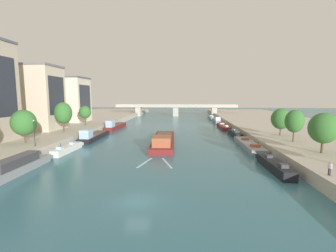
% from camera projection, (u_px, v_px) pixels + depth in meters
% --- Properties ---
extents(ground_plane, '(400.00, 400.00, 0.00)m').
position_uv_depth(ground_plane, '(137.00, 202.00, 24.47)').
color(ground_plane, '#336675').
extents(quay_left, '(36.00, 170.00, 1.83)m').
position_uv_depth(quay_left, '(59.00, 125.00, 81.46)').
color(quay_left, '#B7AD9E').
rests_on(quay_left, ground).
extents(quay_right, '(36.00, 170.00, 1.83)m').
position_uv_depth(quay_right, '(289.00, 127.00, 76.10)').
color(quay_right, '#B7AD9E').
rests_on(quay_right, ground).
extents(barge_midriver, '(5.68, 24.02, 3.00)m').
position_uv_depth(barge_midriver, '(163.00, 140.00, 53.38)').
color(barge_midriver, maroon).
rests_on(barge_midriver, ground).
extents(wake_behind_barge, '(5.60, 6.01, 0.03)m').
position_uv_depth(wake_behind_barge, '(156.00, 163.00, 38.80)').
color(wake_behind_barge, '#A5D1DB').
rests_on(wake_behind_barge, ground).
extents(moored_boat_left_near, '(2.23, 13.12, 2.47)m').
position_uv_depth(moored_boat_left_near, '(20.00, 166.00, 33.75)').
color(moored_boat_left_near, gray).
rests_on(moored_boat_left_near, ground).
extents(moored_boat_left_gap_after, '(1.94, 10.17, 2.30)m').
position_uv_depth(moored_boat_left_gap_after, '(68.00, 149.00, 46.36)').
color(moored_boat_left_gap_after, silver).
rests_on(moored_boat_left_gap_after, ground).
extents(moored_boat_left_end, '(3.18, 15.49, 3.09)m').
position_uv_depth(moored_boat_left_end, '(93.00, 136.00, 59.53)').
color(moored_boat_left_end, black).
rests_on(moored_boat_left_end, ground).
extents(moored_boat_left_second, '(3.18, 16.31, 3.31)m').
position_uv_depth(moored_boat_left_second, '(115.00, 126.00, 78.64)').
color(moored_boat_left_second, maroon).
rests_on(moored_boat_left_second, ground).
extents(moored_boat_right_midway, '(2.15, 11.36, 2.44)m').
position_uv_depth(moored_boat_right_midway, '(274.00, 165.00, 35.01)').
color(moored_boat_right_midway, black).
rests_on(moored_boat_right_midway, ground).
extents(moored_boat_right_upstream, '(3.17, 16.03, 2.27)m').
position_uv_depth(moored_boat_right_upstream, '(249.00, 145.00, 50.04)').
color(moored_boat_right_upstream, gray).
rests_on(moored_boat_right_upstream, ground).
extents(moored_boat_right_gap_after, '(1.99, 10.95, 2.44)m').
position_uv_depth(moored_boat_right_gap_after, '(235.00, 134.00, 64.20)').
color(moored_boat_right_gap_after, black).
rests_on(moored_boat_right_gap_after, ground).
extents(moored_boat_right_far, '(2.83, 15.03, 2.16)m').
position_uv_depth(moored_boat_right_far, '(224.00, 127.00, 80.25)').
color(moored_boat_right_far, maroon).
rests_on(moored_boat_right_far, ground).
extents(moored_boat_right_second, '(2.29, 12.79, 2.77)m').
position_uv_depth(moored_boat_right_second, '(217.00, 120.00, 96.84)').
color(moored_boat_right_second, gray).
rests_on(moored_boat_right_second, ground).
extents(moored_boat_right_lone, '(2.90, 13.83, 2.30)m').
position_uv_depth(moored_boat_right_lone, '(212.00, 118.00, 112.46)').
color(moored_boat_right_lone, gray).
rests_on(moored_boat_right_lone, ground).
extents(tree_left_far, '(4.54, 4.54, 6.43)m').
position_uv_depth(tree_left_far, '(24.00, 123.00, 45.28)').
color(tree_left_far, brown).
rests_on(tree_left_far, quay_left).
extents(tree_left_past_mid, '(4.23, 4.23, 7.49)m').
position_uv_depth(tree_left_past_mid, '(63.00, 113.00, 59.28)').
color(tree_left_past_mid, brown).
rests_on(tree_left_past_mid, quay_left).
extents(tree_left_nearest, '(3.61, 3.61, 6.00)m').
position_uv_depth(tree_left_nearest, '(85.00, 112.00, 73.25)').
color(tree_left_nearest, brown).
rests_on(tree_left_nearest, quay_left).
extents(tree_right_nearest, '(4.46, 4.46, 6.43)m').
position_uv_depth(tree_right_nearest, '(324.00, 128.00, 37.33)').
color(tree_right_nearest, brown).
rests_on(tree_right_nearest, quay_right).
extents(tree_right_distant, '(3.58, 3.58, 6.35)m').
position_uv_depth(tree_right_distant, '(294.00, 121.00, 46.75)').
color(tree_right_distant, brown).
rests_on(tree_right_distant, quay_right).
extents(tree_right_far, '(4.34, 4.34, 6.21)m').
position_uv_depth(tree_right_far, '(281.00, 119.00, 54.26)').
color(tree_right_far, brown).
rests_on(tree_right_far, quay_right).
extents(lamppost_left_bank, '(0.28, 0.28, 4.77)m').
position_uv_depth(lamppost_left_bank, '(34.00, 132.00, 42.76)').
color(lamppost_left_bank, black).
rests_on(lamppost_left_bank, quay_left).
extents(building_left_corner, '(15.60, 9.60, 17.07)m').
position_uv_depth(building_left_corner, '(30.00, 98.00, 63.18)').
color(building_left_corner, beige).
rests_on(building_left_corner, quay_left).
extents(building_left_middle, '(12.83, 11.35, 15.55)m').
position_uv_depth(building_left_middle, '(68.00, 99.00, 84.05)').
color(building_left_middle, beige).
rests_on(building_left_middle, quay_left).
extents(bridge_far, '(64.61, 4.40, 6.32)m').
position_uv_depth(bridge_far, '(176.00, 109.00, 127.25)').
color(bridge_far, '#ADA899').
rests_on(bridge_far, ground).
extents(person_on_quay, '(0.31, 0.50, 1.62)m').
position_uv_depth(person_on_quay, '(330.00, 168.00, 27.03)').
color(person_on_quay, '#2D2D38').
rests_on(person_on_quay, quay_right).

